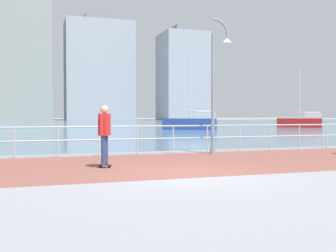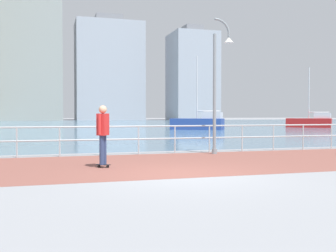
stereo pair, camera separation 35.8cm
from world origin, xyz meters
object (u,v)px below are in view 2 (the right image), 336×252
Objects in this scene: lamppost at (219,79)px; sailboat_teal at (199,123)px; skateboarder at (103,130)px; sailboat_gray at (310,122)px.

sailboat_teal is (7.74, 22.39, -2.12)m from lamppost.
lamppost is at bearing 30.15° from skateboarder.
skateboarder is at bearing -149.85° from lamppost.
lamppost is 33.43m from sailboat_gray.
sailboat_gray is (22.10, 25.00, -2.15)m from lamppost.
skateboarder is at bearing -134.00° from sailboat_gray.
sailboat_teal is at bearing -169.72° from sailboat_gray.
sailboat_teal reaches higher than lamppost.
sailboat_teal reaches higher than skateboarder.
sailboat_teal is (12.39, 25.09, -0.36)m from skateboarder.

